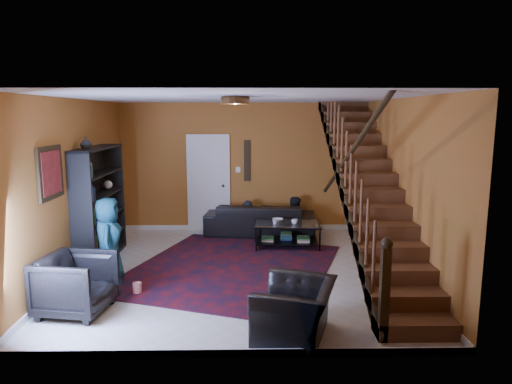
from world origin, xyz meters
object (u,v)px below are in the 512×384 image
at_px(sofa, 260,219).
at_px(armchair_right, 295,310).
at_px(bookshelf, 100,207).
at_px(armchair_left, 76,284).
at_px(coffee_table, 287,233).

relative_size(sofa, armchair_right, 2.38).
xyz_separation_m(bookshelf, armchair_right, (3.12, -2.85, -0.65)).
bearing_deg(armchair_left, coffee_table, -36.09).
xyz_separation_m(bookshelf, armchair_left, (0.35, -2.18, -0.58)).
bearing_deg(coffee_table, armchair_left, -135.34).
xyz_separation_m(sofa, armchair_right, (0.29, -4.55, -0.02)).
bearing_deg(armchair_left, sofa, -23.27).
relative_size(sofa, armchair_left, 2.70).
height_order(armchair_left, armchair_right, armchair_left).
xyz_separation_m(armchair_right, coffee_table, (0.20, 3.60, -0.04)).
bearing_deg(coffee_table, armchair_right, -93.18).
xyz_separation_m(bookshelf, coffee_table, (3.32, 0.75, -0.69)).
bearing_deg(armchair_right, armchair_left, -85.41).
relative_size(armchair_left, armchair_right, 0.88).
bearing_deg(sofa, armchair_right, 99.42).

